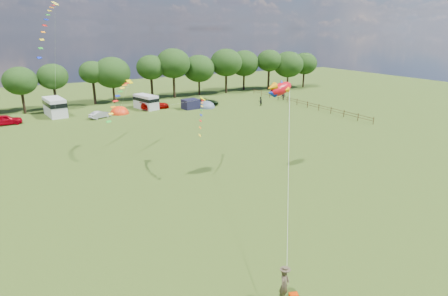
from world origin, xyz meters
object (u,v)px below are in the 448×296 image
car_b (100,115)px  campervan_c (146,101)px  car_c (155,105)px  tent_greyblue (206,107)px  fish_kite (279,89)px  walker_b (283,96)px  car_a (5,120)px  car_d (206,102)px  tent_orange (120,113)px  walker_a (260,101)px  campervan_b (55,106)px  kite_flyer (284,285)px

car_b → campervan_c: bearing=-91.8°
car_c → tent_greyblue: (8.80, -3.30, -0.75)m
car_b → car_c: (10.38, 2.54, 0.18)m
car_c → fish_kite: size_ratio=1.51×
walker_b → car_c: bearing=-13.8°
car_a → car_d: 33.64m
campervan_c → fish_kite: (1.21, -37.81, 7.23)m
car_b → tent_greyblue: bearing=-116.0°
car_a → car_c: car_a is taller
car_c → tent_orange: size_ratio=1.44×
car_a → walker_a: walker_a is taller
car_c → tent_orange: 6.77m
car_c → campervan_b: campervan_b is taller
car_c → car_d: bearing=-107.3°
tent_greyblue → fish_kite: fish_kite is taller
car_c → campervan_c: bearing=43.4°
tent_orange → walker_b: (32.74, -3.76, 0.94)m
car_d → walker_a: bearing=-102.8°
car_d → walker_b: (16.44, -2.69, 0.28)m
campervan_c → tent_orange: campervan_c is taller
car_b → kite_flyer: bearing=155.5°
car_d → fish_kite: fish_kite is taller
car_c → campervan_c: 1.83m
kite_flyer → fish_kite: (10.94, 15.33, 7.64)m
car_c → walker_b: bearing=-106.9°
tent_greyblue → fish_kite: size_ratio=1.08×
tent_greyblue → walker_a: walker_a is taller
car_c → campervan_b: size_ratio=0.80×
car_a → walker_b: walker_b is taller
campervan_b → campervan_c: 15.34m
car_b → kite_flyer: size_ratio=1.73×
tent_orange → walker_a: walker_a is taller
car_b → car_d: size_ratio=0.67×
car_c → kite_flyer: bearing=160.6°
car_d → kite_flyer: 54.46m
car_a → campervan_c: bearing=-89.9°
car_d → fish_kite: (-9.72, -35.05, 7.93)m
car_c → walker_a: size_ratio=2.96×
fish_kite → walker_a: size_ratio=1.96×
car_a → car_d: car_a is taller
campervan_b → campervan_c: (15.22, -1.88, -0.24)m
car_c → car_d: (9.59, -1.67, -0.09)m
campervan_c → tent_greyblue: 11.13m
kite_flyer → fish_kite: 20.33m
campervan_b → car_b: bearing=-138.7°
car_b → walker_a: size_ratio=1.94×
tent_orange → car_c: bearing=5.2°
kite_flyer → fish_kite: bearing=30.7°
fish_kite → walker_b: bearing=40.8°
campervan_c → fish_kite: size_ratio=1.66×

